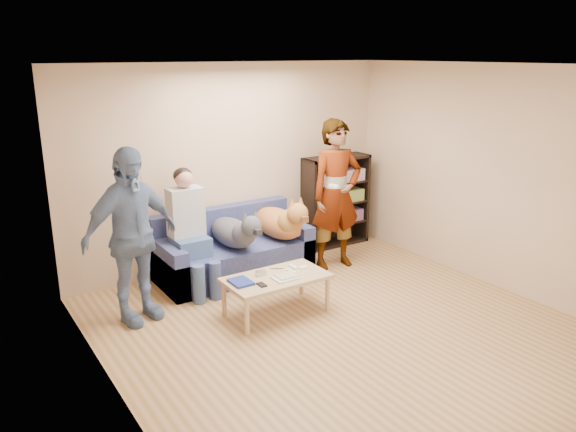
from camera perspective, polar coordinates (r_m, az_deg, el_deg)
ground at (r=5.74m, az=6.72°, el=-12.02°), size 5.00×5.00×0.00m
ceiling at (r=5.06m, az=7.72°, el=14.91°), size 5.00×5.00×0.00m
wall_back at (r=7.28m, az=-5.63°, el=5.06°), size 4.50×0.00×4.50m
wall_left at (r=4.22m, az=-16.95°, el=-3.98°), size 0.00×5.00×5.00m
wall_right at (r=6.89m, az=21.68°, el=3.33°), size 0.00×5.00×5.00m
blanket at (r=7.20m, az=0.09°, el=-1.52°), size 0.45×0.38×0.16m
person_standing_right at (r=7.19m, az=4.93°, el=2.18°), size 0.75×0.54×1.92m
person_standing_left at (r=5.90m, az=-15.67°, el=-2.01°), size 1.16×0.72×1.84m
held_controller at (r=6.87m, az=4.68°, el=3.06°), size 0.07×0.14×0.03m
notebook_blue at (r=5.85m, az=-4.82°, el=-6.69°), size 0.20×0.26×0.03m
papers at (r=5.94m, az=-0.29°, el=-6.30°), size 0.26×0.20×0.02m
magazine at (r=5.96m, az=-0.15°, el=-6.06°), size 0.22×0.17×0.01m
camera_silver at (r=6.02m, az=-2.79°, el=-5.81°), size 0.11×0.06×0.05m
controller_a at (r=6.21m, az=0.50°, el=-5.20°), size 0.04×0.13×0.03m
controller_b at (r=6.19m, az=1.53°, el=-5.27°), size 0.09×0.06×0.03m
headphone_cup_a at (r=6.08m, az=0.50°, el=-5.74°), size 0.07×0.07×0.02m
headphone_cup_b at (r=6.14m, az=0.08°, el=-5.50°), size 0.07×0.07×0.02m
pen_orange at (r=5.86m, az=-0.54°, el=-6.67°), size 0.13×0.06×0.01m
pen_black at (r=6.19m, az=-1.15°, el=-5.36°), size 0.13×0.08×0.01m
wallet at (r=5.78m, az=-2.69°, el=-6.98°), size 0.07×0.12×0.02m
sofa at (r=7.10m, az=-5.67°, el=-3.79°), size 1.90×0.85×0.82m
person_seated at (r=6.59m, az=-9.96°, el=-1.05°), size 0.40×0.73×1.47m
dog_gray at (r=6.80m, az=-5.35°, el=-1.61°), size 0.39×1.24×0.56m
dog_tan at (r=7.10m, az=-0.68°, el=-0.60°), size 0.43×1.17×0.62m
coffee_table at (r=6.01m, az=-1.21°, el=-6.57°), size 1.10×0.60×0.42m
bookshelf at (r=8.10m, az=4.82°, el=1.73°), size 1.00×0.34×1.30m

